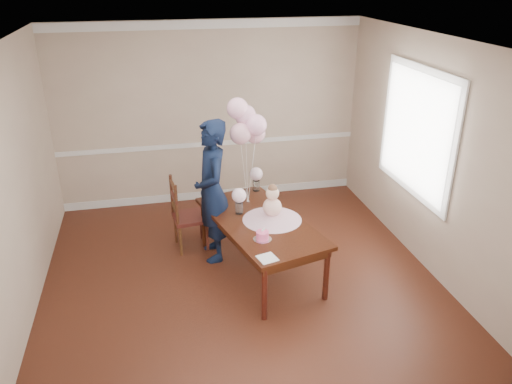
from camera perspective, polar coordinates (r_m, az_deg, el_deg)
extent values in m
cube|color=black|center=(5.83, -1.41, -10.78)|extent=(4.50, 5.00, 0.00)
cube|color=white|center=(4.81, -1.75, 16.55)|extent=(4.50, 5.00, 0.02)
cube|color=tan|center=(7.51, -5.27, 8.78)|extent=(4.50, 0.02, 2.70)
cube|color=tan|center=(3.09, 7.75, -16.26)|extent=(4.50, 0.02, 2.70)
cube|color=tan|center=(5.27, -26.34, -0.66)|extent=(0.02, 5.00, 2.70)
cube|color=tan|center=(5.98, 20.13, 3.27)|extent=(0.02, 5.00, 2.70)
cube|color=silver|center=(7.63, -5.13, 5.51)|extent=(4.50, 0.02, 0.07)
cube|color=silver|center=(7.26, -5.66, 18.53)|extent=(4.50, 0.02, 0.12)
cube|color=silver|center=(7.94, -4.91, -0.24)|extent=(4.50, 0.02, 0.12)
cube|color=white|center=(6.31, 17.89, 6.57)|extent=(0.02, 1.66, 1.56)
cube|color=white|center=(6.30, 17.75, 6.57)|extent=(0.01, 1.50, 1.40)
cube|color=black|center=(5.78, 0.45, -3.46)|extent=(1.33, 1.98, 0.05)
cube|color=black|center=(5.81, 0.44, -4.05)|extent=(1.22, 1.87, 0.09)
cylinder|color=black|center=(5.18, 0.96, -11.51)|extent=(0.08, 0.08, 0.63)
cylinder|color=black|center=(5.52, 8.04, -9.30)|extent=(0.08, 0.08, 0.63)
cylinder|color=black|center=(6.48, -5.97, -3.75)|extent=(0.08, 0.08, 0.63)
cylinder|color=black|center=(6.75, 0.04, -2.39)|extent=(0.08, 0.08, 0.63)
cone|color=#D79EB3|center=(5.77, 1.85, -2.76)|extent=(0.84, 0.84, 0.09)
sphere|color=#FFA1B9|center=(5.72, 1.87, -1.71)|extent=(0.22, 0.22, 0.22)
sphere|color=#FFD1AF|center=(5.64, 1.89, -0.14)|extent=(0.15, 0.15, 0.15)
sphere|color=brown|center=(5.62, 1.90, 0.36)|extent=(0.11, 0.11, 0.11)
cylinder|color=#B7B8BC|center=(5.38, 0.74, -5.42)|extent=(0.24, 0.24, 0.01)
cylinder|color=#FF508D|center=(5.35, 0.74, -4.97)|extent=(0.17, 0.17, 0.09)
sphere|color=white|center=(5.32, 0.75, -4.42)|extent=(0.03, 0.03, 0.03)
sphere|color=white|center=(5.35, 0.91, -4.27)|extent=(0.03, 0.03, 0.03)
cylinder|color=silver|center=(5.90, -1.94, -1.83)|extent=(0.11, 0.11, 0.14)
sphere|color=white|center=(5.83, -1.96, -0.39)|extent=(0.17, 0.17, 0.17)
cylinder|color=silver|center=(6.50, 0.01, 0.75)|extent=(0.11, 0.11, 0.14)
sphere|color=silver|center=(6.43, 0.01, 2.07)|extent=(0.17, 0.17, 0.17)
cube|color=white|center=(5.05, 1.29, -7.57)|extent=(0.22, 0.22, 0.01)
cylinder|color=silver|center=(6.20, -0.93, -1.11)|extent=(0.04, 0.04, 0.02)
sphere|color=#DB9BA9|center=(5.83, -1.79, 6.68)|extent=(0.25, 0.25, 0.25)
sphere|color=#FFB4D9|center=(5.84, 0.00, 7.65)|extent=(0.25, 0.25, 0.25)
sphere|color=#EAA6C4|center=(5.90, -1.24, 8.74)|extent=(0.25, 0.25, 0.25)
sphere|color=#FFB4D0|center=(5.86, -2.13, 9.52)|extent=(0.25, 0.25, 0.25)
sphere|color=#E2A0B1|center=(6.00, -0.12, 6.76)|extent=(0.25, 0.25, 0.25)
cylinder|color=white|center=(6.03, -1.34, 2.07)|extent=(0.08, 0.02, 0.76)
cylinder|color=white|center=(6.03, -0.48, 2.54)|extent=(0.10, 0.03, 0.84)
cylinder|color=white|center=(6.05, -1.07, 3.09)|extent=(0.01, 0.09, 0.94)
cylinder|color=white|center=(6.03, -1.50, 3.45)|extent=(0.10, 0.07, 1.03)
cylinder|color=white|center=(6.11, -0.53, 2.17)|extent=(0.11, 0.10, 0.70)
cube|color=#3C1310|center=(6.44, -7.50, -2.88)|extent=(0.46, 0.46, 0.05)
cylinder|color=#3E2311|center=(6.37, -8.59, -5.56)|extent=(0.04, 0.04, 0.41)
cylinder|color=#3C1710|center=(6.42, -5.58, -5.11)|extent=(0.04, 0.04, 0.41)
cylinder|color=#3A1D10|center=(6.67, -9.15, -4.16)|extent=(0.04, 0.04, 0.41)
cylinder|color=#33110E|center=(6.72, -6.27, -3.73)|extent=(0.04, 0.04, 0.41)
cylinder|color=#3D1D10|center=(6.13, -9.06, -1.53)|extent=(0.04, 0.04, 0.53)
cylinder|color=#38190F|center=(6.44, -9.61, -0.26)|extent=(0.04, 0.04, 0.53)
cube|color=#371F0F|center=(6.34, -9.27, -1.81)|extent=(0.07, 0.38, 0.05)
cube|color=#38150F|center=(6.27, -9.36, -0.56)|extent=(0.07, 0.38, 0.05)
cube|color=#341A0E|center=(6.21, -9.46, 0.71)|extent=(0.07, 0.38, 0.05)
imported|color=black|center=(6.01, -5.04, 0.06)|extent=(0.46, 0.67, 1.78)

